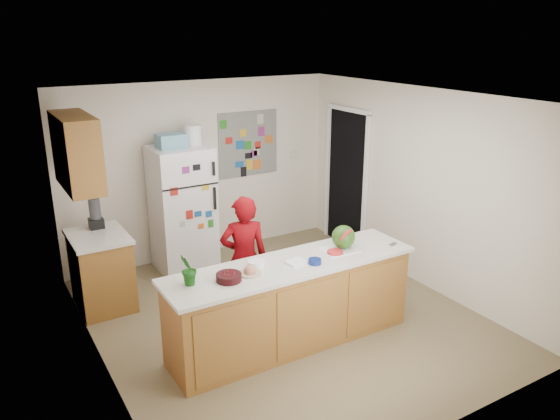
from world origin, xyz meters
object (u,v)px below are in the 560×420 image
person (244,258)px  watermelon (343,237)px  refrigerator (183,209)px  cherry_bowl (229,277)px

person → watermelon: person is taller
person → watermelon: 1.14m
person → watermelon: (0.83, -0.71, 0.33)m
refrigerator → watermelon: size_ratio=6.80×
refrigerator → watermelon: bearing=-68.8°
watermelon → cherry_bowl: size_ratio=1.03×
person → cherry_bowl: size_ratio=6.02×
refrigerator → watermelon: refrigerator is taller
watermelon → cherry_bowl: bearing=-176.9°
person → cherry_bowl: (-0.56, -0.78, 0.23)m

